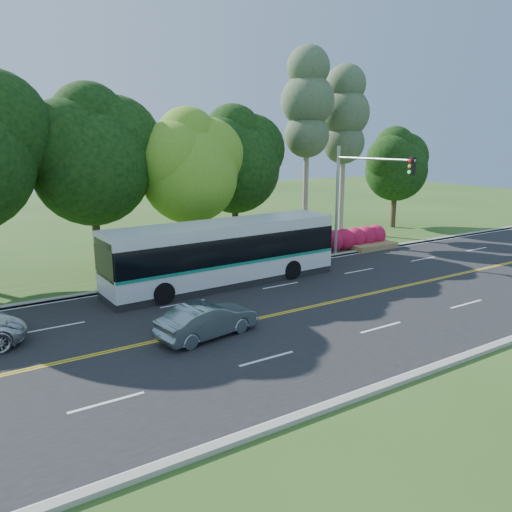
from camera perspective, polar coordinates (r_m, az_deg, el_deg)
ground at (r=23.53m, az=8.77°, el=-5.26°), size 120.00×120.00×0.00m
road at (r=23.52m, az=8.77°, el=-5.23°), size 60.00×14.00×0.02m
curb_north at (r=29.03m, az=-0.49°, el=-1.40°), size 60.00×0.30×0.15m
curb_south at (r=19.08m, az=23.19°, el=-10.43°), size 60.00×0.30×0.15m
grass_verge at (r=30.58m, az=-2.32°, el=-0.71°), size 60.00×4.00×0.10m
lane_markings at (r=23.46m, az=8.60°, el=-5.25°), size 57.60×13.82×0.00m
tree_row at (r=30.45m, az=-14.10°, el=11.56°), size 44.70×9.10×13.84m
bougainvillea_hedge at (r=33.87m, az=8.99°, el=1.65°), size 9.50×2.25×1.50m
traffic_signal at (r=30.84m, az=11.66°, el=7.86°), size 0.42×6.10×7.00m
transit_bus at (r=25.73m, az=-3.69°, el=0.25°), size 12.57×3.18×3.26m
sedan at (r=19.19m, az=-5.59°, el=-7.29°), size 4.19×2.08×1.32m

